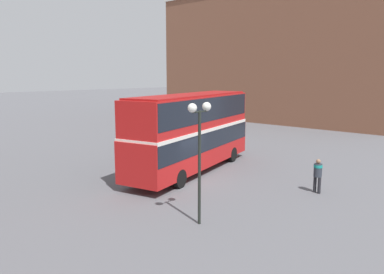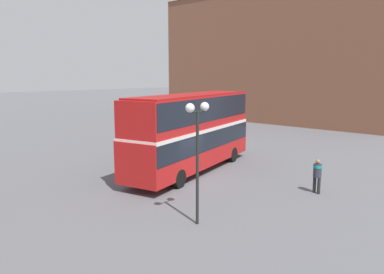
% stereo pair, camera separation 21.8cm
% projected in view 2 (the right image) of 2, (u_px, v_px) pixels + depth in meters
% --- Properties ---
extents(ground_plane, '(240.00, 240.00, 0.00)m').
position_uv_depth(ground_plane, '(190.00, 182.00, 20.96)').
color(ground_plane, '#5B5B60').
extents(building_row_right, '(12.08, 31.55, 16.94)m').
position_uv_depth(building_row_right, '(282.00, 56.00, 49.65)').
color(building_row_right, brown).
rests_on(building_row_right, ground_plane).
extents(double_decker_bus, '(11.63, 5.03, 4.79)m').
position_uv_depth(double_decker_bus, '(192.00, 128.00, 22.94)').
color(double_decker_bus, red).
rests_on(double_decker_bus, ground_plane).
extents(pedestrian_foreground, '(0.51, 0.51, 1.75)m').
position_uv_depth(pedestrian_foreground, '(317.00, 173.00, 18.82)').
color(pedestrian_foreground, '#232328').
rests_on(pedestrian_foreground, ground_plane).
extents(street_lamp_twin_globe, '(1.20, 0.36, 4.89)m').
position_uv_depth(street_lamp_twin_globe, '(197.00, 133.00, 14.48)').
color(street_lamp_twin_globe, black).
rests_on(street_lamp_twin_globe, ground_plane).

